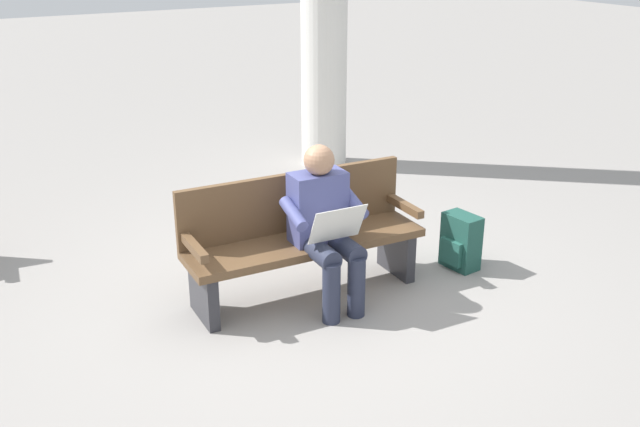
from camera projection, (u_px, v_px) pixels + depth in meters
name	position (u px, v px, depth m)	size (l,w,h in m)	color
ground_plane	(306.00, 294.00, 5.50)	(40.00, 40.00, 0.00)	gray
bench_near	(301.00, 235.00, 5.39)	(1.81, 0.54, 0.90)	brown
person_seated	(325.00, 223.00, 5.17)	(0.58, 0.58, 1.18)	#474C84
backpack	(460.00, 242.00, 5.86)	(0.25, 0.32, 0.45)	#1E4C42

